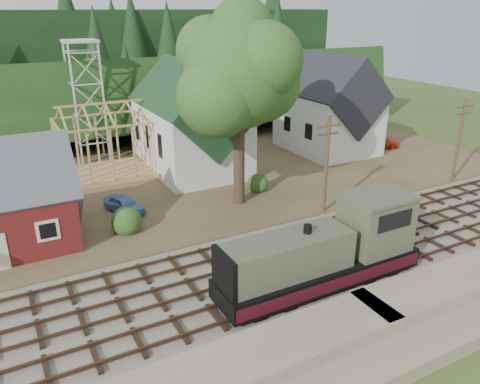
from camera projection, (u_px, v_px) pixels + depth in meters
name	position (u px, v px, depth m)	size (l,w,h in m)	color
ground	(285.00, 266.00, 29.82)	(140.00, 140.00, 0.00)	#384C1E
embankment	(382.00, 345.00, 22.86)	(64.00, 5.00, 1.60)	#7F7259
railroad_bed	(285.00, 265.00, 29.79)	(64.00, 11.00, 0.16)	#726B5B
village_flat	(181.00, 179.00, 44.49)	(64.00, 26.00, 0.30)	brown
hillside	(116.00, 127.00, 64.19)	(70.00, 28.00, 8.00)	#1E3F19
ridge	(91.00, 107.00, 77.28)	(80.00, 20.00, 12.00)	black
church	(191.00, 121.00, 44.89)	(8.40, 15.17, 13.00)	silver
farmhouse	(328.00, 109.00, 51.51)	(8.40, 10.80, 10.60)	silver
timber_frame	(104.00, 145.00, 43.97)	(8.20, 6.20, 6.99)	tan
lattice_tower	(82.00, 65.00, 46.39)	(3.20, 3.20, 12.12)	silver
big_tree	(240.00, 81.00, 35.26)	(10.90, 8.40, 14.70)	#38281E
telegraph_pole_near	(327.00, 164.00, 35.59)	(2.20, 0.28, 8.00)	#4C331E
telegraph_pole_far	(459.00, 139.00, 42.21)	(2.20, 0.28, 8.00)	#4C331E
locomotive	(328.00, 253.00, 26.91)	(12.55, 3.14, 5.00)	black
car_blue	(124.00, 204.00, 36.73)	(1.56, 3.88, 1.32)	#6088CF
car_red	(378.00, 142.00, 53.74)	(2.17, 4.71, 1.31)	red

